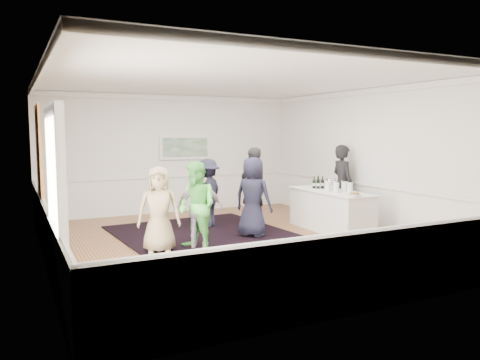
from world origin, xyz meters
name	(u,v)px	position (x,y,z in m)	size (l,w,h in m)	color
floor	(233,243)	(0.00, 0.00, 0.00)	(8.00, 8.00, 0.00)	#925A2F
ceiling	(233,81)	(0.00, 0.00, 3.20)	(7.00, 8.00, 0.02)	white
wall_left	(41,169)	(-3.50, 0.00, 1.60)	(0.02, 8.00, 3.20)	white
wall_right	(371,158)	(3.50, 0.00, 1.60)	(0.02, 8.00, 3.20)	white
wall_back	(171,154)	(0.00, 4.00, 1.60)	(7.00, 0.02, 3.20)	white
wall_front	(375,183)	(0.00, -4.00, 1.60)	(7.00, 0.02, 3.20)	white
wainscoting	(233,218)	(0.00, 0.00, 0.50)	(7.00, 8.00, 1.00)	white
mirror	(39,154)	(-3.45, 1.30, 1.80)	(0.05, 1.25, 1.85)	#E78F43
doorway	(55,194)	(-3.45, -1.90, 1.42)	(0.10, 1.78, 2.56)	white
landscape_painting	(185,147)	(0.40, 3.95, 1.78)	(1.44, 0.06, 0.66)	white
area_rug	(212,237)	(-0.23, 0.56, 0.01)	(3.47, 4.56, 0.02)	black
serving_table	(331,210)	(2.46, 0.08, 0.45)	(0.85, 2.23, 0.90)	white
bartender	(343,184)	(3.20, 0.62, 0.95)	(0.69, 0.46, 1.90)	black
guest_tan	(159,210)	(-1.55, -0.11, 0.80)	(0.78, 0.51, 1.60)	tan
guest_green	(197,206)	(-0.86, -0.22, 0.83)	(0.81, 0.63, 1.67)	#5ED856
guest_lilac	(200,209)	(-0.75, -0.09, 0.76)	(0.89, 0.37, 1.52)	#B5A8BC
guest_dark_a	(208,193)	(0.13, 1.65, 0.80)	(1.03, 0.59, 1.59)	black
guest_dark_b	(252,187)	(1.10, 1.28, 0.93)	(0.68, 0.44, 1.85)	black
guest_navy	(253,197)	(0.61, 0.32, 0.84)	(0.83, 0.54, 1.69)	black
wine_bottles	(319,182)	(2.47, 0.56, 1.06)	(0.30, 0.21, 0.31)	black
juice_pitchers	(339,187)	(2.46, -0.21, 1.02)	(0.39, 0.57, 0.24)	#66A73B
ice_bucket	(331,185)	(2.56, 0.24, 1.02)	(0.26, 0.26, 0.24)	silver
nut_bowl	(355,195)	(2.33, -0.87, 0.94)	(0.25, 0.25, 0.08)	white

